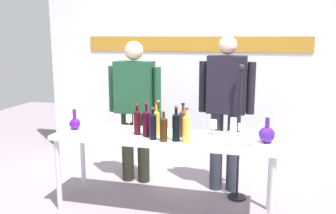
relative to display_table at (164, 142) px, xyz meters
name	(u,v)px	position (x,y,z in m)	size (l,w,h in m)	color
ground_plane	(164,209)	(0.00, 0.00, -0.70)	(10.00, 10.00, 0.00)	gray
back_wall	(195,52)	(0.00, 1.59, 0.80)	(4.26, 0.11, 3.00)	silver
display_table	(164,142)	(0.00, 0.00, 0.00)	(2.16, 0.61, 0.77)	white
decanter_blue_left	(75,123)	(-0.95, 0.00, 0.13)	(0.11, 0.11, 0.21)	#4D1089
decanter_blue_right	(267,134)	(0.96, 0.00, 0.14)	(0.15, 0.15, 0.23)	#451A87
presenter_left	(135,103)	(-0.53, 0.64, 0.25)	(0.63, 0.22, 1.66)	black
presenter_right	(226,104)	(0.53, 0.64, 0.28)	(0.60, 0.22, 1.72)	#2C2F3B
wine_bottle_0	(186,128)	(0.26, -0.18, 0.21)	(0.07, 0.07, 0.32)	gold
wine_bottle_1	(164,128)	(0.05, -0.19, 0.19)	(0.07, 0.07, 0.29)	#331906
wine_bottle_2	(153,125)	(-0.06, -0.15, 0.20)	(0.06, 0.06, 0.30)	black
wine_bottle_3	(183,122)	(0.19, 0.00, 0.21)	(0.07, 0.07, 0.33)	#522A1B
wine_bottle_4	(156,122)	(-0.08, 0.00, 0.20)	(0.06, 0.06, 0.32)	gold
wine_bottle_5	(158,118)	(-0.11, 0.20, 0.19)	(0.06, 0.06, 0.31)	black
wine_bottle_6	(146,122)	(-0.16, -0.06, 0.20)	(0.08, 0.08, 0.33)	black
wine_bottle_7	(137,121)	(-0.26, -0.03, 0.20)	(0.07, 0.07, 0.30)	#35070D
wine_bottle_8	(176,126)	(0.15, -0.15, 0.21)	(0.07, 0.07, 0.33)	black
wine_glass_left_0	(129,119)	(-0.43, 0.20, 0.16)	(0.06, 0.06, 0.14)	white
wine_glass_left_1	(90,123)	(-0.74, -0.06, 0.16)	(0.07, 0.07, 0.14)	white
wine_glass_left_2	(99,128)	(-0.56, -0.25, 0.17)	(0.06, 0.06, 0.15)	white
wine_glass_right_0	(231,136)	(0.66, -0.22, 0.17)	(0.06, 0.06, 0.14)	white
wine_glass_right_1	(213,125)	(0.45, 0.16, 0.17)	(0.07, 0.07, 0.15)	white
wine_glass_right_2	(241,127)	(0.72, 0.14, 0.16)	(0.06, 0.06, 0.13)	white
wine_glass_right_3	(251,135)	(0.82, -0.11, 0.16)	(0.06, 0.06, 0.14)	white
wine_glass_right_4	(233,122)	(0.64, 0.23, 0.18)	(0.06, 0.06, 0.16)	white
wine_glass_right_5	(233,129)	(0.65, 0.06, 0.16)	(0.06, 0.06, 0.13)	white
microphone_stand	(238,156)	(0.69, 0.45, -0.23)	(0.20, 0.20, 1.44)	black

